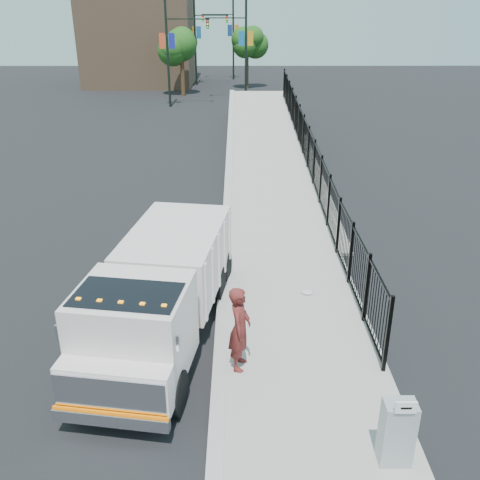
{
  "coord_description": "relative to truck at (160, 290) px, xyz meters",
  "views": [
    {
      "loc": [
        0.41,
        -11.41,
        7.42
      ],
      "look_at": [
        0.46,
        2.0,
        1.44
      ],
      "focal_mm": 40.0,
      "sensor_mm": 36.0,
      "label": 1
    }
  ],
  "objects": [
    {
      "name": "ramp",
      "position": [
        3.53,
        16.6,
        -1.34
      ],
      "size": [
        3.95,
        24.06,
        3.19
      ],
      "primitive_type": "cube",
      "rotation": [
        0.06,
        0.0,
        0.0
      ],
      "color": "#9E998E",
      "rests_on": "ground"
    },
    {
      "name": "utility_cabinet",
      "position": [
        4.51,
        -3.88,
        -0.6
      ],
      "size": [
        0.55,
        0.4,
        1.25
      ],
      "primitive_type": "cube",
      "color": "gray",
      "rests_on": "sidewalk"
    },
    {
      "name": "arrow_sign",
      "position": [
        4.51,
        -4.1,
        0.14
      ],
      "size": [
        0.35,
        0.04,
        0.22
      ],
      "primitive_type": "cube",
      "color": "white",
      "rests_on": "utility_cabinet"
    },
    {
      "name": "truck",
      "position": [
        0.0,
        0.0,
        0.0
      ],
      "size": [
        3.23,
        7.21,
        2.38
      ],
      "rotation": [
        0.0,
        0.0,
        -0.15
      ],
      "color": "black",
      "rests_on": "ground"
    },
    {
      "name": "building",
      "position": [
        -7.59,
        44.6,
        2.66
      ],
      "size": [
        10.0,
        10.0,
        8.0
      ],
      "primitive_type": "cube",
      "color": "#8C664C",
      "rests_on": "ground"
    },
    {
      "name": "worker",
      "position": [
        1.85,
        -1.23,
        -0.25
      ],
      "size": [
        0.58,
        0.78,
        1.94
      ],
      "primitive_type": "imported",
      "rotation": [
        0.0,
        0.0,
        1.4
      ],
      "color": "maroon",
      "rests_on": "sidewalk"
    },
    {
      "name": "light_pole_3",
      "position": [
        1.06,
        47.48,
        3.02
      ],
      "size": [
        3.78,
        0.22,
        8.0
      ],
      "color": "black",
      "rests_on": "ground"
    },
    {
      "name": "iron_fence",
      "position": [
        4.96,
        12.6,
        -0.44
      ],
      "size": [
        0.1,
        28.0,
        1.8
      ],
      "primitive_type": "cube",
      "color": "black",
      "rests_on": "ground"
    },
    {
      "name": "light_pole_0",
      "position": [
        -3.12,
        31.33,
        3.02
      ],
      "size": [
        3.77,
        0.22,
        8.0
      ],
      "color": "black",
      "rests_on": "ground"
    },
    {
      "name": "sidewalk",
      "position": [
        3.33,
        -1.4,
        -1.28
      ],
      "size": [
        3.55,
        12.0,
        0.12
      ],
      "primitive_type": "cube",
      "color": "#9E998E",
      "rests_on": "ground"
    },
    {
      "name": "ground",
      "position": [
        1.41,
        0.6,
        -1.34
      ],
      "size": [
        120.0,
        120.0,
        0.0
      ],
      "primitive_type": "plane",
      "color": "black",
      "rests_on": "ground"
    },
    {
      "name": "debris",
      "position": [
        3.71,
        1.97,
        -1.18
      ],
      "size": [
        0.31,
        0.31,
        0.08
      ],
      "primitive_type": "ellipsoid",
      "color": "silver",
      "rests_on": "sidewalk"
    },
    {
      "name": "light_pole_1",
      "position": [
        2.17,
        34.36,
        3.02
      ],
      "size": [
        3.78,
        0.22,
        8.0
      ],
      "color": "black",
      "rests_on": "ground"
    },
    {
      "name": "light_pole_2",
      "position": [
        -1.92,
        43.44,
        3.02
      ],
      "size": [
        3.77,
        0.22,
        8.0
      ],
      "color": "black",
      "rests_on": "ground"
    },
    {
      "name": "curb",
      "position": [
        1.41,
        -1.4,
        -1.26
      ],
      "size": [
        0.3,
        12.0,
        0.16
      ],
      "primitive_type": "cube",
      "color": "#ADAAA3",
      "rests_on": "ground"
    },
    {
      "name": "tree_2",
      "position": [
        -3.8,
        49.32,
        2.59
      ],
      "size": [
        2.43,
        2.43,
        5.22
      ],
      "color": "#382314",
      "rests_on": "ground"
    },
    {
      "name": "tree_0",
      "position": [
        -2.9,
        36.59,
        2.61
      ],
      "size": [
        2.78,
        2.78,
        5.39
      ],
      "color": "#382314",
      "rests_on": "ground"
    },
    {
      "name": "tree_1",
      "position": [
        2.65,
        41.01,
        2.57
      ],
      "size": [
        2.24,
        2.24,
        5.12
      ],
      "color": "#382314",
      "rests_on": "ground"
    }
  ]
}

